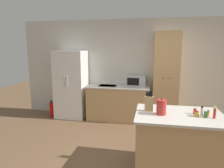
{
  "coord_description": "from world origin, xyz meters",
  "views": [
    {
      "loc": [
        -0.07,
        -2.99,
        1.86
      ],
      "look_at": [
        -0.92,
        1.4,
        1.05
      ],
      "focal_mm": 32.0,
      "sensor_mm": 36.0,
      "label": 1
    }
  ],
  "objects_px": {
    "spice_bottle_short_red": "(202,111)",
    "fire_extinguisher": "(52,110)",
    "microwave": "(136,81)",
    "spice_bottle_amber_oil": "(195,111)",
    "spice_bottle_pale_salt": "(207,113)",
    "kettle": "(161,107)",
    "knife_block": "(149,103)",
    "spice_bottle_tall_dark": "(206,114)",
    "refrigerator": "(71,84)",
    "spice_bottle_green_herb": "(197,114)",
    "spice_bottle_orange_cap": "(215,113)",
    "pantry_cabinet": "(166,78)"
  },
  "relations": [
    {
      "from": "spice_bottle_short_red",
      "to": "fire_extinguisher",
      "type": "distance_m",
      "value": 3.92
    },
    {
      "from": "microwave",
      "to": "spice_bottle_amber_oil",
      "type": "distance_m",
      "value": 2.34
    },
    {
      "from": "spice_bottle_pale_salt",
      "to": "kettle",
      "type": "xyz_separation_m",
      "value": [
        -0.64,
        -0.05,
        0.07
      ]
    },
    {
      "from": "knife_block",
      "to": "kettle",
      "type": "bearing_deg",
      "value": -34.96
    },
    {
      "from": "knife_block",
      "to": "spice_bottle_amber_oil",
      "type": "xyz_separation_m",
      "value": [
        0.67,
        -0.01,
        -0.08
      ]
    },
    {
      "from": "spice_bottle_tall_dark",
      "to": "fire_extinguisher",
      "type": "relative_size",
      "value": 0.23
    },
    {
      "from": "refrigerator",
      "to": "knife_block",
      "type": "xyz_separation_m",
      "value": [
        2.07,
        -1.96,
        0.13
      ]
    },
    {
      "from": "knife_block",
      "to": "spice_bottle_short_red",
      "type": "distance_m",
      "value": 0.75
    },
    {
      "from": "spice_bottle_green_herb",
      "to": "spice_bottle_orange_cap",
      "type": "distance_m",
      "value": 0.23
    },
    {
      "from": "spice_bottle_amber_oil",
      "to": "fire_extinguisher",
      "type": "bearing_deg",
      "value": 150.94
    },
    {
      "from": "refrigerator",
      "to": "kettle",
      "type": "distance_m",
      "value": 3.07
    },
    {
      "from": "microwave",
      "to": "knife_block",
      "type": "height_order",
      "value": "knife_block"
    },
    {
      "from": "refrigerator",
      "to": "spice_bottle_short_red",
      "type": "relative_size",
      "value": 12.14
    },
    {
      "from": "spice_bottle_short_red",
      "to": "fire_extinguisher",
      "type": "height_order",
      "value": "spice_bottle_short_red"
    },
    {
      "from": "pantry_cabinet",
      "to": "spice_bottle_pale_salt",
      "type": "height_order",
      "value": "pantry_cabinet"
    },
    {
      "from": "kettle",
      "to": "spice_bottle_orange_cap",
      "type": "bearing_deg",
      "value": -2.31
    },
    {
      "from": "microwave",
      "to": "spice_bottle_orange_cap",
      "type": "height_order",
      "value": "microwave"
    },
    {
      "from": "pantry_cabinet",
      "to": "kettle",
      "type": "xyz_separation_m",
      "value": [
        -0.2,
        -2.13,
        -0.11
      ]
    },
    {
      "from": "knife_block",
      "to": "spice_bottle_tall_dark",
      "type": "relative_size",
      "value": 2.95
    },
    {
      "from": "pantry_cabinet",
      "to": "spice_bottle_green_herb",
      "type": "distance_m",
      "value": 2.16
    },
    {
      "from": "spice_bottle_pale_salt",
      "to": "fire_extinguisher",
      "type": "xyz_separation_m",
      "value": [
        -3.43,
        1.89,
        -0.74
      ]
    },
    {
      "from": "knife_block",
      "to": "spice_bottle_orange_cap",
      "type": "height_order",
      "value": "knife_block"
    },
    {
      "from": "refrigerator",
      "to": "fire_extinguisher",
      "type": "distance_m",
      "value": 0.89
    },
    {
      "from": "refrigerator",
      "to": "spice_bottle_tall_dark",
      "type": "xyz_separation_m",
      "value": [
        2.85,
        -2.11,
        0.06
      ]
    },
    {
      "from": "spice_bottle_green_herb",
      "to": "kettle",
      "type": "distance_m",
      "value": 0.5
    },
    {
      "from": "spice_bottle_amber_oil",
      "to": "spice_bottle_orange_cap",
      "type": "distance_m",
      "value": 0.27
    },
    {
      "from": "refrigerator",
      "to": "spice_bottle_tall_dark",
      "type": "bearing_deg",
      "value": -36.46
    },
    {
      "from": "refrigerator",
      "to": "kettle",
      "type": "height_order",
      "value": "refrigerator"
    },
    {
      "from": "spice_bottle_tall_dark",
      "to": "spice_bottle_orange_cap",
      "type": "bearing_deg",
      "value": -3.55
    },
    {
      "from": "spice_bottle_tall_dark",
      "to": "spice_bottle_amber_oil",
      "type": "xyz_separation_m",
      "value": [
        -0.11,
        0.14,
        -0.0
      ]
    },
    {
      "from": "microwave",
      "to": "refrigerator",
      "type": "bearing_deg",
      "value": -175.63
    },
    {
      "from": "knife_block",
      "to": "spice_bottle_short_red",
      "type": "height_order",
      "value": "knife_block"
    },
    {
      "from": "pantry_cabinet",
      "to": "refrigerator",
      "type": "bearing_deg",
      "value": -179.02
    },
    {
      "from": "fire_extinguisher",
      "to": "refrigerator",
      "type": "bearing_deg",
      "value": 15.64
    },
    {
      "from": "pantry_cabinet",
      "to": "spice_bottle_tall_dark",
      "type": "bearing_deg",
      "value": -79.38
    },
    {
      "from": "fire_extinguisher",
      "to": "spice_bottle_tall_dark",
      "type": "bearing_deg",
      "value": -30.0
    },
    {
      "from": "spice_bottle_tall_dark",
      "to": "spice_bottle_amber_oil",
      "type": "relative_size",
      "value": 1.07
    },
    {
      "from": "spice_bottle_green_herb",
      "to": "kettle",
      "type": "relative_size",
      "value": 0.34
    },
    {
      "from": "refrigerator",
      "to": "spice_bottle_orange_cap",
      "type": "xyz_separation_m",
      "value": [
        2.96,
        -2.11,
        0.09
      ]
    },
    {
      "from": "spice_bottle_tall_dark",
      "to": "spice_bottle_pale_salt",
      "type": "xyz_separation_m",
      "value": [
        0.04,
        0.07,
        -0.01
      ]
    },
    {
      "from": "spice_bottle_tall_dark",
      "to": "spice_bottle_pale_salt",
      "type": "distance_m",
      "value": 0.08
    },
    {
      "from": "spice_bottle_short_red",
      "to": "spice_bottle_orange_cap",
      "type": "relative_size",
      "value": 0.86
    },
    {
      "from": "microwave",
      "to": "knife_block",
      "type": "relative_size",
      "value": 1.57
    },
    {
      "from": "microwave",
      "to": "fire_extinguisher",
      "type": "height_order",
      "value": "microwave"
    },
    {
      "from": "spice_bottle_amber_oil",
      "to": "refrigerator",
      "type": "bearing_deg",
      "value": 144.26
    },
    {
      "from": "microwave",
      "to": "spice_bottle_green_herb",
      "type": "relative_size",
      "value": 5.99
    },
    {
      "from": "microwave",
      "to": "kettle",
      "type": "height_order",
      "value": "microwave"
    },
    {
      "from": "refrigerator",
      "to": "spice_bottle_short_red",
      "type": "xyz_separation_m",
      "value": [
        2.82,
        -2.04,
        0.07
      ]
    },
    {
      "from": "microwave",
      "to": "spice_bottle_tall_dark",
      "type": "relative_size",
      "value": 4.63
    },
    {
      "from": "kettle",
      "to": "spice_bottle_tall_dark",
      "type": "bearing_deg",
      "value": -2.08
    }
  ]
}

